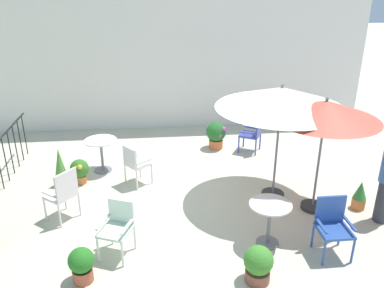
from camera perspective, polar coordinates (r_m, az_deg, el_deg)
The scene contains 17 objects.
ground_plane at distance 7.99m, azimuth 0.33°, elevation -7.53°, with size 60.00×60.00×0.00m, color beige.
villa_facade at distance 11.11m, azimuth -1.99°, elevation 15.77°, with size 10.52×0.30×5.33m, color silver.
patio_umbrella_0 at distance 7.37m, azimuth 12.67°, elevation 6.41°, with size 2.40×2.40×2.29m.
patio_umbrella_1 at distance 7.16m, azimuth 18.59°, elevation 4.45°, with size 1.87×1.87×2.18m.
cafe_table_0 at distance 6.55m, azimuth 11.06°, elevation -10.16°, with size 0.68×0.68×0.75m.
cafe_table_1 at distance 9.00m, azimuth -12.87°, elevation -0.77°, with size 0.71×0.71×0.75m.
patio_chair_0 at distance 7.37m, azimuth -17.96°, elevation -6.55°, with size 0.64×0.64×0.98m.
patio_chair_1 at distance 9.86m, azimuth 8.83°, elevation 1.72°, with size 0.63×0.63×0.94m.
patio_chair_2 at distance 6.63m, azimuth 19.50°, elevation -10.61°, with size 0.49×0.48×0.93m.
patio_chair_3 at distance 8.28m, azimuth -8.19°, elevation -2.62°, with size 0.61×0.61×0.88m.
patio_chair_4 at distance 6.36m, azimuth -10.59°, elevation -11.30°, with size 0.59×0.62×0.88m.
potted_plant_0 at distance 8.64m, azimuth -18.35°, elevation -3.25°, with size 0.26×0.26×0.84m.
potted_plant_1 at distance 5.94m, azimuth 9.47°, elevation -16.61°, with size 0.43×0.43×0.58m.
potted_plant_2 at distance 6.08m, azimuth -15.55°, elevation -16.25°, with size 0.37×0.37×0.55m.
potted_plant_3 at distance 8.11m, azimuth 22.91°, elevation -6.80°, with size 0.25×0.25×0.56m.
potted_plant_4 at distance 10.03m, azimuth 3.49°, elevation 1.44°, with size 0.50×0.51×0.69m.
potted_plant_5 at distance 8.67m, azimuth -15.83°, elevation -3.63°, with size 0.39×0.39×0.53m.
Camera 1 is at (-0.74, -6.85, 4.05)m, focal length 37.20 mm.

